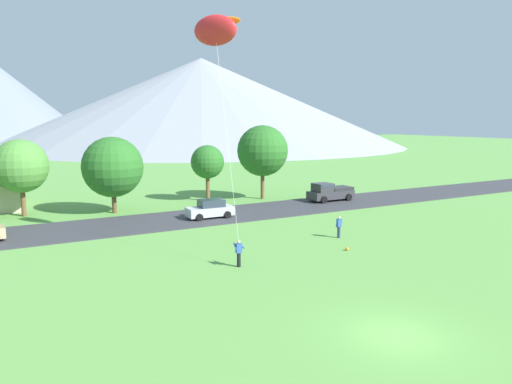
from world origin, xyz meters
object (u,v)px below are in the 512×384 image
at_px(tree_left_of_center, 21,166).
at_px(tree_center, 207,162).
at_px(watcher_person, 339,227).
at_px(pickup_truck_charcoal_west_side, 330,192).
at_px(tree_near_right, 263,151).
at_px(tree_near_left, 113,167).
at_px(kite_flyer_with_kite, 216,33).
at_px(soccer_ball, 347,249).
at_px(parked_car_silver_west_end, 210,209).

xyz_separation_m(tree_left_of_center, tree_center, (18.42, -0.40, -0.38)).
distance_m(tree_left_of_center, watcher_person, 29.42).
bearing_deg(tree_left_of_center, pickup_truck_charcoal_west_side, -13.62).
distance_m(tree_center, watcher_person, 20.74).
bearing_deg(tree_near_right, pickup_truck_charcoal_west_side, -42.36).
height_order(tree_left_of_center, tree_center, tree_left_of_center).
xyz_separation_m(tree_near_left, pickup_truck_charcoal_west_side, (22.23, -4.76, -3.38)).
bearing_deg(kite_flyer_with_kite, soccer_ball, -33.68).
bearing_deg(soccer_ball, kite_flyer_with_kite, 146.32).
height_order(tree_center, watcher_person, tree_center).
bearing_deg(watcher_person, parked_car_silver_west_end, 116.60).
bearing_deg(pickup_truck_charcoal_west_side, tree_left_of_center, 166.38).
distance_m(tree_near_left, soccer_ball, 24.41).
distance_m(tree_near_left, tree_left_of_center, 8.14).
bearing_deg(kite_flyer_with_kite, tree_near_right, 51.98).
bearing_deg(tree_left_of_center, kite_flyer_with_kite, -59.21).
height_order(parked_car_silver_west_end, kite_flyer_with_kite, kite_flyer_with_kite).
relative_size(tree_near_left, watcher_person, 4.38).
relative_size(pickup_truck_charcoal_west_side, soccer_ball, 21.77).
bearing_deg(kite_flyer_with_kite, tree_center, 68.91).
xyz_separation_m(parked_car_silver_west_end, soccer_ball, (3.92, -14.50, -0.75)).
xyz_separation_m(pickup_truck_charcoal_west_side, soccer_ball, (-11.26, -16.62, -0.94)).
xyz_separation_m(tree_left_of_center, watcher_person, (20.50, -20.76, -3.80)).
bearing_deg(soccer_ball, tree_near_left, 117.17).
bearing_deg(soccer_ball, watcher_person, 60.33).
bearing_deg(tree_left_of_center, tree_near_right, -5.07).
distance_m(tree_near_right, watcher_person, 19.54).
distance_m(tree_near_right, soccer_ball, 23.07).
relative_size(tree_near_right, watcher_person, 4.96).
relative_size(tree_center, kite_flyer_with_kite, 0.39).
xyz_separation_m(tree_near_right, pickup_truck_charcoal_west_side, (5.60, -5.10, -4.39)).
bearing_deg(tree_near_left, tree_left_of_center, 162.07).
bearing_deg(parked_car_silver_west_end, kite_flyer_with_kite, -110.25).
distance_m(tree_left_of_center, pickup_truck_charcoal_west_side, 31.06).
bearing_deg(soccer_ball, pickup_truck_charcoal_west_side, 55.87).
bearing_deg(tree_center, soccer_ball, -89.28).
distance_m(pickup_truck_charcoal_west_side, watcher_person, 16.49).
relative_size(tree_left_of_center, soccer_ball, 29.84).
xyz_separation_m(kite_flyer_with_kite, watcher_person, (9.22, -1.83, -13.70)).
bearing_deg(tree_left_of_center, tree_near_left, -17.93).
xyz_separation_m(tree_near_left, parked_car_silver_west_end, (7.06, -6.87, -3.57)).
height_order(tree_center, tree_near_right, tree_near_right).
bearing_deg(pickup_truck_charcoal_west_side, parked_car_silver_west_end, -172.07).
xyz_separation_m(pickup_truck_charcoal_west_side, kite_flyer_with_kite, (-18.70, -11.66, 13.52)).
xyz_separation_m(tree_near_left, tree_left_of_center, (-7.74, 2.50, 0.24)).
height_order(tree_left_of_center, kite_flyer_with_kite, kite_flyer_with_kite).
xyz_separation_m(tree_left_of_center, kite_flyer_with_kite, (11.28, -18.92, 9.90)).
bearing_deg(kite_flyer_with_kite, tree_near_left, 102.15).
bearing_deg(pickup_truck_charcoal_west_side, tree_near_right, 137.64).
bearing_deg(kite_flyer_with_kite, pickup_truck_charcoal_west_side, 31.95).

